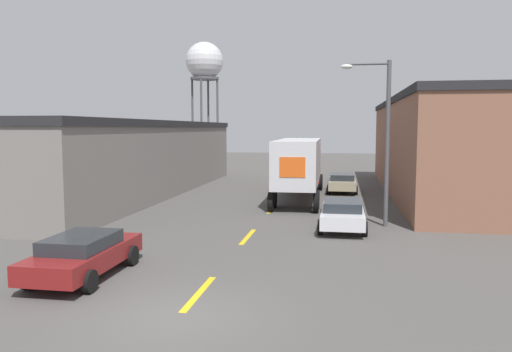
# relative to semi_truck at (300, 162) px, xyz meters

# --- Properties ---
(ground_plane) EXTENTS (160.00, 160.00, 0.00)m
(ground_plane) POSITION_rel_semi_truck_xyz_m (-1.19, -21.02, -2.32)
(ground_plane) COLOR #4C4947
(road_centerline) EXTENTS (0.20, 17.54, 0.01)m
(road_centerline) POSITION_rel_semi_truck_xyz_m (-1.19, -11.99, -2.31)
(road_centerline) COLOR gold
(road_centerline) RESTS_ON ground_plane
(warehouse_left) EXTENTS (9.52, 28.71, 5.02)m
(warehouse_left) POSITION_rel_semi_truck_xyz_m (-12.88, 0.11, 0.20)
(warehouse_left) COLOR slate
(warehouse_left) RESTS_ON ground_plane
(warehouse_right) EXTENTS (10.19, 26.56, 6.53)m
(warehouse_right) POSITION_rel_semi_truck_xyz_m (10.84, 3.42, 0.95)
(warehouse_right) COLOR brown
(warehouse_right) RESTS_ON ground_plane
(semi_truck) EXTENTS (2.95, 12.98, 3.83)m
(semi_truck) POSITION_rel_semi_truck_xyz_m (0.00, 0.00, 0.00)
(semi_truck) COLOR #B21919
(semi_truck) RESTS_ON ground_plane
(parked_car_right_mid) EXTENTS (2.08, 4.58, 1.31)m
(parked_car_right_mid) POSITION_rel_semi_truck_xyz_m (2.72, -9.72, -1.60)
(parked_car_right_mid) COLOR silver
(parked_car_right_mid) RESTS_ON ground_plane
(parked_car_left_near) EXTENTS (2.08, 4.58, 1.31)m
(parked_car_left_near) POSITION_rel_semi_truck_xyz_m (-5.09, -18.39, -1.60)
(parked_car_left_near) COLOR maroon
(parked_car_left_near) RESTS_ON ground_plane
(parked_car_right_far) EXTENTS (2.08, 4.58, 1.31)m
(parked_car_right_far) POSITION_rel_semi_truck_xyz_m (2.72, 3.48, -1.60)
(parked_car_right_far) COLOR tan
(parked_car_right_far) RESTS_ON ground_plane
(water_tower) EXTENTS (4.95, 4.95, 15.87)m
(water_tower) POSITION_rel_semi_truck_xyz_m (-15.47, 32.86, 10.79)
(water_tower) COLOR #47474C
(water_tower) RESTS_ON ground_plane
(street_lamp) EXTENTS (2.27, 0.32, 7.58)m
(street_lamp) POSITION_rel_semi_truck_xyz_m (4.42, -8.72, 2.08)
(street_lamp) COLOR #4C4C51
(street_lamp) RESTS_ON ground_plane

